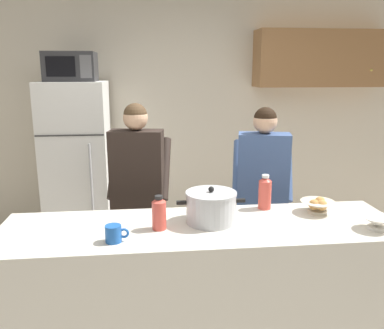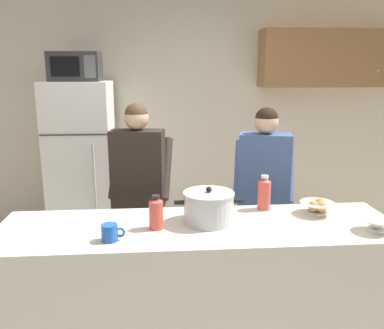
# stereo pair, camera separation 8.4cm
# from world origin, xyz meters

# --- Properties ---
(back_wall_unit) EXTENTS (6.00, 0.48, 2.60)m
(back_wall_unit) POSITION_xyz_m (0.22, 2.27, 1.39)
(back_wall_unit) COLOR beige
(back_wall_unit) RESTS_ON ground
(kitchen_island) EXTENTS (2.43, 0.68, 0.92)m
(kitchen_island) POSITION_xyz_m (0.00, 0.00, 0.46)
(kitchen_island) COLOR silver
(kitchen_island) RESTS_ON ground
(refrigerator) EXTENTS (0.64, 0.68, 1.73)m
(refrigerator) POSITION_xyz_m (-1.04, 1.85, 0.86)
(refrigerator) COLOR white
(refrigerator) RESTS_ON ground
(microwave) EXTENTS (0.48, 0.37, 0.28)m
(microwave) POSITION_xyz_m (-1.04, 1.83, 1.87)
(microwave) COLOR #2D2D30
(microwave) RESTS_ON refrigerator
(person_near_pot) EXTENTS (0.54, 0.47, 1.60)m
(person_near_pot) POSITION_xyz_m (-0.40, 0.80, 0.99)
(person_near_pot) COLOR #33384C
(person_near_pot) RESTS_ON ground
(person_by_sink) EXTENTS (0.55, 0.49, 1.57)m
(person_by_sink) POSITION_xyz_m (0.58, 0.71, 0.97)
(person_by_sink) COLOR #726656
(person_by_sink) RESTS_ON ground
(cooking_pot) EXTENTS (0.42, 0.31, 0.23)m
(cooking_pot) POSITION_xyz_m (0.06, 0.05, 1.02)
(cooking_pot) COLOR silver
(cooking_pot) RESTS_ON kitchen_island
(coffee_mug) EXTENTS (0.13, 0.09, 0.10)m
(coffee_mug) POSITION_xyz_m (-0.51, -0.18, 0.97)
(coffee_mug) COLOR #1E59B2
(coffee_mug) RESTS_ON kitchen_island
(bread_bowl) EXTENTS (0.22, 0.22, 0.10)m
(bread_bowl) POSITION_xyz_m (0.79, 0.13, 0.97)
(bread_bowl) COLOR beige
(bread_bowl) RESTS_ON kitchen_island
(empty_bowl) EXTENTS (0.19, 0.19, 0.08)m
(empty_bowl) POSITION_xyz_m (1.02, -0.18, 0.97)
(empty_bowl) COLOR white
(empty_bowl) RESTS_ON kitchen_island
(bottle_near_edge) EXTENTS (0.08, 0.08, 0.21)m
(bottle_near_edge) POSITION_xyz_m (-0.26, -0.03, 1.02)
(bottle_near_edge) COLOR #D84C3F
(bottle_near_edge) RESTS_ON kitchen_island
(bottle_mid_counter) EXTENTS (0.09, 0.09, 0.24)m
(bottle_mid_counter) POSITION_xyz_m (0.46, 0.25, 1.03)
(bottle_mid_counter) COLOR #D84C3F
(bottle_mid_counter) RESTS_ON kitchen_island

